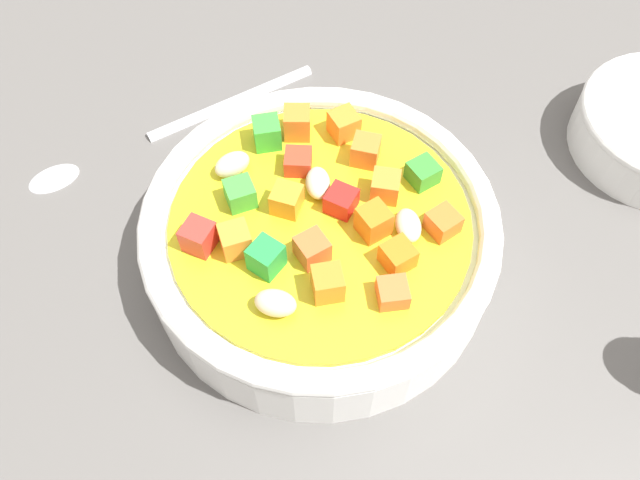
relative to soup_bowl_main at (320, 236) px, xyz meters
The scene contains 3 objects.
ground_plane 3.69cm from the soup_bowl_main, 27.69° to the right, with size 140.00×140.00×2.00cm, color #565451.
soup_bowl_main is the anchor object (origin of this frame).
spoon 14.87cm from the soup_bowl_main, behind, with size 3.79×21.02×0.84cm.
Camera 1 is at (16.28, -12.54, 34.46)cm, focal length 37.46 mm.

